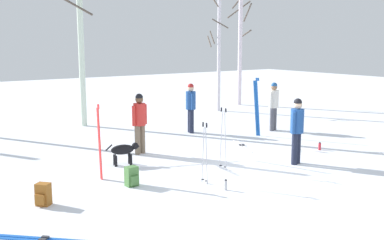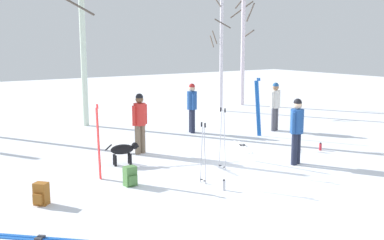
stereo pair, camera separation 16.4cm
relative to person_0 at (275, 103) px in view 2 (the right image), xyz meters
The scene contains 19 objects.
ground_plane 5.70m from the person_0, 141.32° to the right, with size 60.00×60.00×0.00m, color white.
person_0 is the anchor object (origin of this frame).
person_1 4.57m from the person_0, 127.32° to the right, with size 0.50×0.34×1.72m.
person_2 2.96m from the person_0, 152.70° to the left, with size 0.34×0.50×1.72m.
person_3 5.57m from the person_0, behind, with size 0.51×0.34×1.72m.
dog 6.61m from the person_0, 169.61° to the right, with size 0.88×0.34×0.57m.
ski_pair_planted_0 7.74m from the person_0, 165.32° to the right, with size 0.05×0.26×1.75m.
ski_pair_planted_1 1.17m from the person_0, 163.35° to the right, with size 0.19×0.22×1.95m.
ski_pair_lying_0 3.02m from the person_0, 153.47° to the right, with size 0.95×1.71×0.05m.
ski_pair_lying_1 10.73m from the person_0, 154.74° to the right, with size 1.35×1.31×0.05m.
ski_poles_0 6.77m from the person_0, 147.59° to the right, with size 0.07×0.23×1.39m.
ski_poles_1 5.49m from the person_0, 147.60° to the right, with size 0.07×0.28×1.54m.
backpack_0 7.74m from the person_0, 158.13° to the right, with size 0.27×0.30×0.44m.
backpack_1 9.63m from the person_0, 161.94° to the right, with size 0.35×0.34×0.44m.
water_bottle_0 3.25m from the person_0, 109.14° to the right, with size 0.08×0.08×0.23m.
water_bottle_1 7.12m from the person_0, 142.77° to the right, with size 0.07×0.07×0.24m.
birch_tree_2 7.47m from the person_0, 137.63° to the left, with size 1.55×1.41×6.79m.
birch_tree_3 5.29m from the person_0, 75.11° to the left, with size 0.77×1.16×5.62m.
birch_tree_4 7.06m from the person_0, 59.51° to the left, with size 1.03×1.29×5.84m.
Camera 2 is at (-7.18, -8.31, 3.16)m, focal length 43.54 mm.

